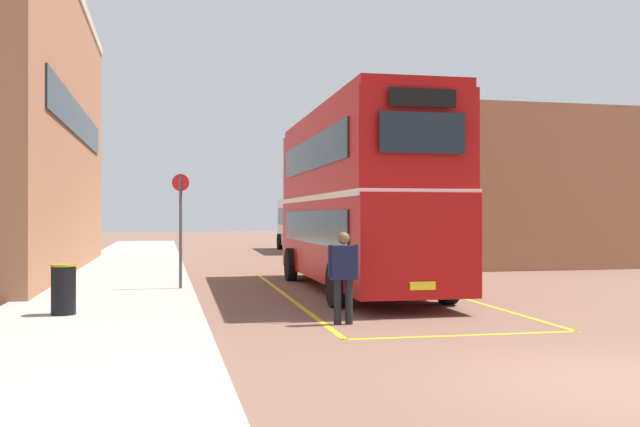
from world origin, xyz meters
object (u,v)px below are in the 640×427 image
Objects in this scene: pedestrian_boarding at (343,271)px; litter_bin at (64,289)px; bus_stop_sign at (181,220)px; single_deck_bus at (306,222)px; double_decker_bus at (357,196)px.

pedestrian_boarding is 5.24m from litter_bin.
pedestrian_boarding is at bearing -64.36° from bus_stop_sign.
bus_stop_sign reaches higher than single_deck_bus.
pedestrian_boarding is at bearing -108.03° from double_decker_bus.
pedestrian_boarding reaches higher than litter_bin.
double_decker_bus is at bearing -3.24° from bus_stop_sign.
bus_stop_sign is at bearing 115.64° from pedestrian_boarding.
litter_bin is at bearing -148.86° from double_decker_bus.
double_decker_bus is 1.26× the size of single_deck_bus.
bus_stop_sign is (-7.40, -20.42, 0.24)m from single_deck_bus.
pedestrian_boarding is 1.80× the size of litter_bin.
bus_stop_sign is at bearing 176.76° from double_decker_bus.
bus_stop_sign is at bearing -109.92° from single_deck_bus.
litter_bin is at bearing 164.33° from pedestrian_boarding.
single_deck_bus is 26.64m from litter_bin.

